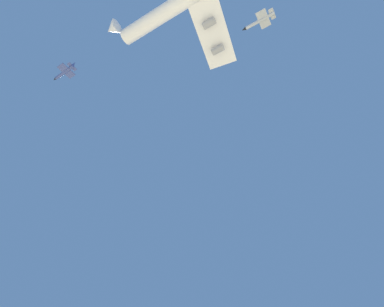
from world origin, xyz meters
name	(u,v)px	position (x,y,z in m)	size (l,w,h in m)	color
chase_jet_left_wing	(260,21)	(-17.31, 70.13, 127.61)	(13.21, 12.43, 4.00)	#999EA3
chase_jet_right_wing	(64,72)	(69.17, 26.30, 127.60)	(12.94, 12.73, 4.00)	#38478C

